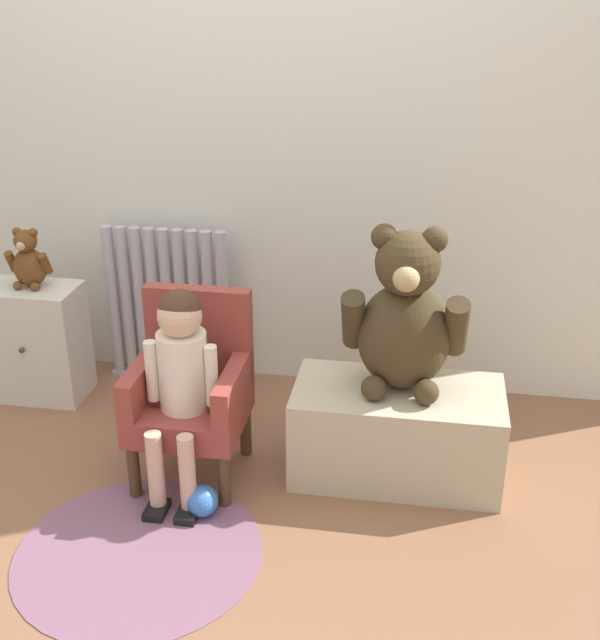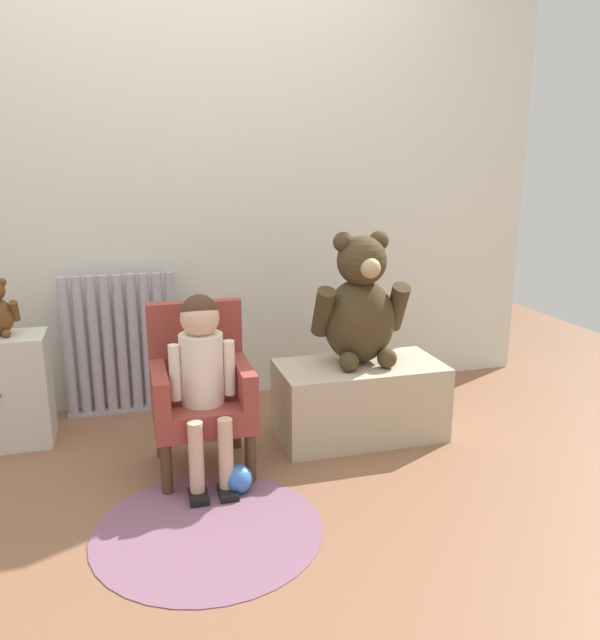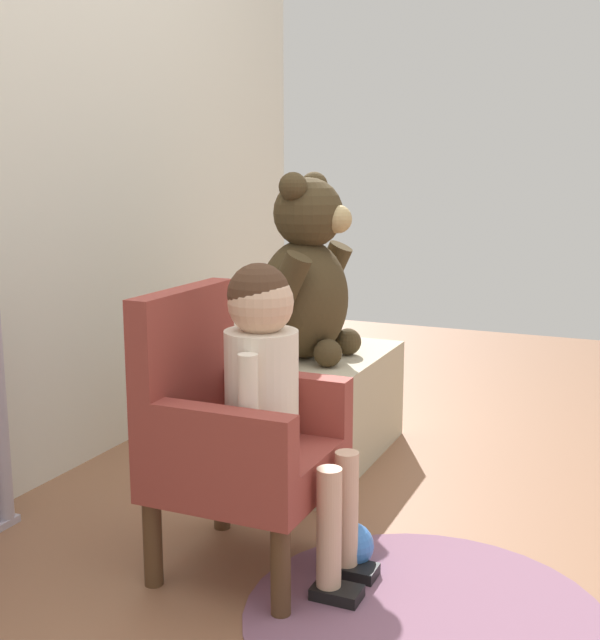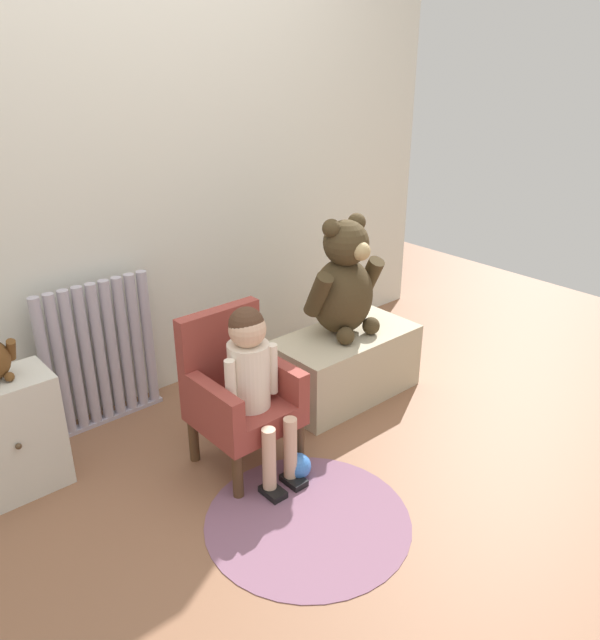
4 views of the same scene
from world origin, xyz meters
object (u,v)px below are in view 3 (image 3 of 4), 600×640
at_px(low_bench, 314,410).
at_px(toy_ball, 351,545).
at_px(child_armchair, 230,432).
at_px(floor_rug, 426,616).
at_px(child_figure, 271,376).
at_px(large_teddy_bear, 306,278).

distance_m(low_bench, toy_ball, 0.73).
distance_m(child_armchair, toy_ball, 0.40).
bearing_deg(floor_rug, low_bench, 37.00).
bearing_deg(child_armchair, low_bench, 6.90).
bearing_deg(child_figure, low_bench, 15.11).
bearing_deg(large_teddy_bear, toy_ball, -148.41).
height_order(child_figure, large_teddy_bear, large_teddy_bear).
height_order(low_bench, floor_rug, low_bench).
height_order(child_figure, floor_rug, child_figure).
distance_m(low_bench, floor_rug, 0.98).
bearing_deg(child_armchair, floor_rug, -95.40).
bearing_deg(child_armchair, toy_ball, -69.89).
bearing_deg(low_bench, floor_rug, -143.00).
bearing_deg(large_teddy_bear, child_figure, -162.79).
bearing_deg(large_teddy_bear, floor_rug, -141.77).
bearing_deg(toy_ball, child_armchair, 110.11).
xyz_separation_m(low_bench, floor_rug, (-0.78, -0.58, -0.17)).
height_order(child_armchair, toy_ball, child_armchair).
xyz_separation_m(child_figure, low_bench, (0.73, 0.20, -0.31)).
bearing_deg(child_figure, toy_ball, -58.62).
distance_m(child_armchair, large_teddy_bear, 0.79).
distance_m(low_bench, large_teddy_bear, 0.43).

